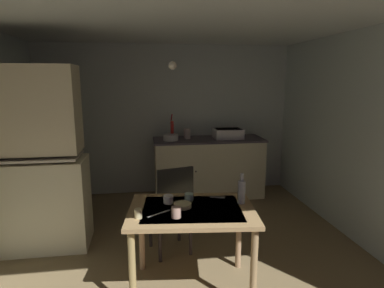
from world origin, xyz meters
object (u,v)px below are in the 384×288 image
(hutch_cabinet, at_px, (39,166))
(chair_far_side, at_px, (172,209))
(mixing_bowl_counter, at_px, (171,137))
(mug_dark, at_px, (189,197))
(glass_bottle, at_px, (242,191))
(dining_table, at_px, (192,220))
(sink_basin, at_px, (228,133))
(serving_bowl_wide, at_px, (182,205))
(hand_pump, at_px, (172,128))

(hutch_cabinet, xyz_separation_m, chair_far_side, (1.39, -0.39, -0.42))
(mixing_bowl_counter, distance_m, mug_dark, 2.07)
(mixing_bowl_counter, xyz_separation_m, glass_bottle, (0.44, -2.21, -0.11))
(dining_table, relative_size, chair_far_side, 1.17)
(sink_basin, xyz_separation_m, serving_bowl_wide, (-1.00, -2.28, -0.23))
(glass_bottle, bearing_deg, hand_pump, 99.95)
(hutch_cabinet, height_order, serving_bowl_wide, hutch_cabinet)
(hand_pump, relative_size, serving_bowl_wide, 2.54)
(hutch_cabinet, xyz_separation_m, serving_bowl_wide, (1.44, -0.96, -0.16))
(sink_basin, bearing_deg, dining_table, -111.80)
(mixing_bowl_counter, bearing_deg, chair_far_side, -94.64)
(hand_pump, distance_m, chair_far_side, 1.86)
(chair_far_side, distance_m, mug_dark, 0.51)
(serving_bowl_wide, distance_m, mug_dark, 0.18)
(hand_pump, xyz_separation_m, serving_bowl_wide, (-0.12, -2.33, -0.33))
(mug_dark, bearing_deg, hand_pump, 88.83)
(hutch_cabinet, distance_m, mixing_bowl_counter, 1.99)
(hand_pump, xyz_separation_m, mug_dark, (-0.04, -2.16, -0.31))
(sink_basin, height_order, mug_dark, sink_basin)
(chair_far_side, bearing_deg, sink_basin, 58.60)
(dining_table, relative_size, glass_bottle, 4.19)
(serving_bowl_wide, height_order, mug_dark, mug_dark)
(dining_table, xyz_separation_m, serving_bowl_wide, (-0.08, 0.04, 0.12))
(sink_basin, distance_m, serving_bowl_wide, 2.50)
(chair_far_side, bearing_deg, mixing_bowl_counter, 85.36)
(hand_pump, height_order, mixing_bowl_counter, hand_pump)
(hutch_cabinet, height_order, glass_bottle, hutch_cabinet)
(sink_basin, xyz_separation_m, hand_pump, (-0.88, 0.05, 0.09))
(hutch_cabinet, distance_m, glass_bottle, 2.18)
(serving_bowl_wide, relative_size, mug_dark, 1.91)
(dining_table, bearing_deg, sink_basin, 68.20)
(serving_bowl_wide, xyz_separation_m, glass_bottle, (0.53, 0.02, 0.09))
(serving_bowl_wide, bearing_deg, mixing_bowl_counter, 87.59)
(sink_basin, relative_size, serving_bowl_wide, 2.87)
(hutch_cabinet, height_order, dining_table, hutch_cabinet)
(hand_pump, relative_size, glass_bottle, 1.43)
(chair_far_side, height_order, serving_bowl_wide, chair_far_side)
(mixing_bowl_counter, xyz_separation_m, dining_table, (-0.02, -2.27, -0.32))
(hutch_cabinet, bearing_deg, hand_pump, 41.17)
(hand_pump, distance_m, mixing_bowl_counter, 0.16)
(hand_pump, xyz_separation_m, chair_far_side, (-0.17, -1.75, -0.60))
(hutch_cabinet, height_order, sink_basin, hutch_cabinet)
(hutch_cabinet, bearing_deg, mixing_bowl_counter, 39.68)
(hutch_cabinet, relative_size, mug_dark, 24.77)
(glass_bottle, bearing_deg, chair_far_side, 135.82)
(dining_table, bearing_deg, chair_far_side, 100.92)
(hutch_cabinet, relative_size, chair_far_side, 2.03)
(hutch_cabinet, height_order, mixing_bowl_counter, hutch_cabinet)
(sink_basin, bearing_deg, hutch_cabinet, -151.59)
(mixing_bowl_counter, xyz_separation_m, chair_far_side, (-0.13, -1.66, -0.47))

